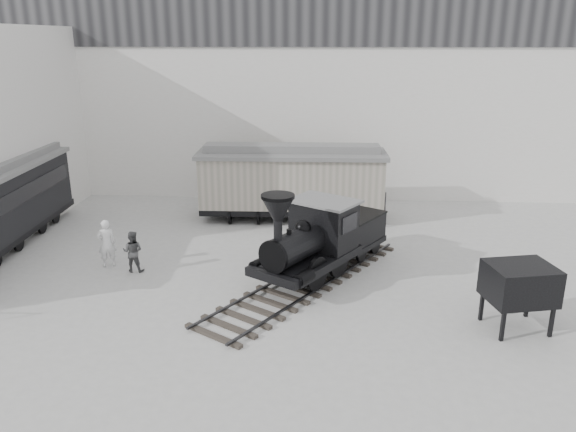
# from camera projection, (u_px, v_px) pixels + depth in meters

# --- Properties ---
(ground) EXTENTS (90.00, 90.00, 0.00)m
(ground) POSITION_uv_depth(u_px,v_px,m) (257.00, 317.00, 17.83)
(ground) COLOR #9E9E9B
(north_wall) EXTENTS (34.00, 2.51, 11.00)m
(north_wall) POSITION_uv_depth(u_px,v_px,m) (287.00, 94.00, 30.38)
(north_wall) COLOR silver
(north_wall) RESTS_ON ground
(locomotive) EXTENTS (7.36, 9.70, 3.58)m
(locomotive) POSITION_uv_depth(u_px,v_px,m) (318.00, 243.00, 20.48)
(locomotive) COLOR #2F2724
(locomotive) RESTS_ON ground
(boxcar) EXTENTS (9.00, 3.00, 3.66)m
(boxcar) POSITION_uv_depth(u_px,v_px,m) (292.00, 180.00, 26.93)
(boxcar) COLOR black
(boxcar) RESTS_ON ground
(visitor_a) EXTENTS (0.81, 0.69, 1.89)m
(visitor_a) POSITION_uv_depth(u_px,v_px,m) (107.00, 243.00, 21.49)
(visitor_a) COLOR silver
(visitor_a) RESTS_ON ground
(visitor_b) EXTENTS (0.79, 0.63, 1.59)m
(visitor_b) POSITION_uv_depth(u_px,v_px,m) (133.00, 251.00, 21.07)
(visitor_b) COLOR #424243
(visitor_b) RESTS_ON ground
(coal_hopper) EXTENTS (2.17, 1.91, 2.06)m
(coal_hopper) POSITION_uv_depth(u_px,v_px,m) (519.00, 288.00, 16.74)
(coal_hopper) COLOR black
(coal_hopper) RESTS_ON ground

